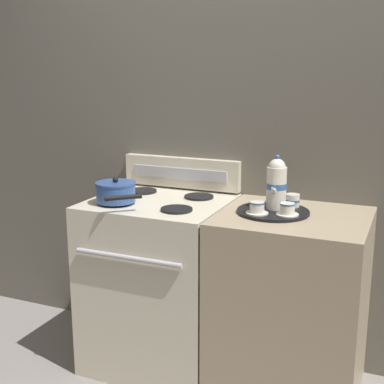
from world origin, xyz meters
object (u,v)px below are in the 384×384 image
Objects in this scene: stove at (160,283)px; serving_tray at (273,212)px; saucepan at (116,192)px; teacup_right at (257,208)px; teapot at (276,184)px; teacup_left at (287,209)px; creamer_jug at (293,200)px.

stove is 2.70× the size of serving_tray.
serving_tray is (0.76, 0.14, -0.05)m from saucepan.
teacup_right reaches higher than stove.
teapot is (0.00, 0.03, 0.13)m from serving_tray.
serving_tray is at bearing -95.10° from teapot.
serving_tray is 0.13m from teapot.
serving_tray is at bearing 144.12° from teacup_left.
stove is at bearing -176.85° from teapot.
teacup_left is at bearing -35.88° from serving_tray.
saucepan reaches higher than teacup_right.
saucepan is 4.43× the size of creamer_jug.
teacup_left is 1.51× the size of creamer_jug.
saucepan is 0.86m from creamer_jug.
creamer_jug is (0.66, 0.10, 0.49)m from stove.
teapot is at bearing 3.15° from stove.
creamer_jug is (0.07, 0.10, 0.04)m from serving_tray.
saucepan is at bearing -174.38° from teacup_left.
teacup_left is at bearing -49.81° from teapot.
teapot reaches higher than teacup_left.
teacup_left is (0.84, 0.08, -0.02)m from saucepan.
stove is at bearing 179.95° from serving_tray.
teapot is 3.74× the size of creamer_jug.
serving_tray is (0.59, -0.00, 0.45)m from stove.
creamer_jug is at bearing 55.22° from serving_tray.
saucepan is 0.77m from serving_tray.
stove is at bearing 170.68° from teacup_right.
serving_tray reaches higher than stove.
teacup_right is (0.54, -0.09, 0.49)m from stove.
teacup_left is 0.13m from teacup_right.
teacup_right is at bearing 4.19° from saucepan.
teacup_left and teacup_right have the same top height.
stove is 0.73m from teacup_right.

